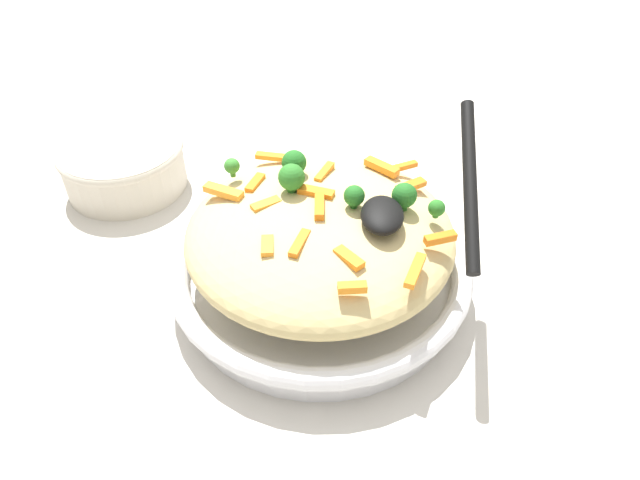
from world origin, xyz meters
name	(u,v)px	position (x,y,z in m)	size (l,w,h in m)	color
ground_plane	(320,287)	(0.00, 0.00, 0.00)	(2.40, 2.40, 0.00)	beige
serving_bowl	(320,270)	(0.00, 0.00, 0.03)	(0.32, 0.32, 0.05)	silver
pasta_mound	(320,233)	(0.00, 0.00, 0.08)	(0.27, 0.27, 0.07)	#D1BA7A
carrot_piece_0	(266,203)	(0.00, -0.05, 0.11)	(0.03, 0.01, 0.01)	orange
carrot_piece_1	(349,258)	(0.07, 0.03, 0.11)	(0.03, 0.01, 0.01)	orange
carrot_piece_2	(316,192)	(-0.02, -0.01, 0.11)	(0.04, 0.01, 0.01)	orange
carrot_piece_3	(352,287)	(0.10, 0.04, 0.11)	(0.02, 0.01, 0.01)	orange
carrot_piece_4	(255,183)	(-0.04, -0.07, 0.11)	(0.03, 0.01, 0.01)	orange
carrot_piece_5	(411,186)	(-0.05, 0.09, 0.11)	(0.03, 0.01, 0.01)	orange
carrot_piece_6	(267,246)	(0.06, -0.04, 0.11)	(0.02, 0.01, 0.01)	orange
carrot_piece_7	(402,167)	(-0.08, 0.08, 0.11)	(0.03, 0.01, 0.01)	orange
carrot_piece_8	(382,167)	(-0.08, 0.06, 0.11)	(0.04, 0.01, 0.01)	orange
carrot_piece_9	(315,206)	(0.01, 0.00, 0.12)	(0.04, 0.01, 0.01)	orange
carrot_piece_10	(272,157)	(-0.09, -0.06, 0.11)	(0.04, 0.01, 0.01)	orange
carrot_piece_11	(300,243)	(0.05, -0.01, 0.11)	(0.04, 0.01, 0.01)	orange
carrot_piece_12	(326,173)	(-0.06, 0.00, 0.11)	(0.03, 0.01, 0.01)	orange
carrot_piece_13	(415,270)	(0.08, 0.09, 0.11)	(0.04, 0.01, 0.01)	orange
carrot_piece_14	(440,238)	(0.04, 0.11, 0.11)	(0.03, 0.01, 0.01)	orange
carrot_piece_15	(223,191)	(-0.02, -0.10, 0.11)	(0.04, 0.01, 0.01)	orange
broccoli_floret_0	(354,196)	(0.00, 0.03, 0.12)	(0.02, 0.02, 0.02)	#205B1C
broccoli_floret_1	(294,163)	(-0.05, -0.03, 0.12)	(0.03, 0.03, 0.03)	#205B1C
broccoli_floret_2	(292,178)	(-0.02, -0.03, 0.13)	(0.03, 0.03, 0.03)	#296820
broccoli_floret_3	(404,196)	(-0.01, 0.08, 0.12)	(0.02, 0.02, 0.03)	#205B1C
broccoli_floret_4	(436,206)	(0.00, 0.11, 0.12)	(0.02, 0.02, 0.02)	#296820
broccoli_floret_5	(232,166)	(-0.05, -0.10, 0.12)	(0.02, 0.02, 0.02)	#377928
serving_spoon	(414,204)	(0.02, 0.09, 0.13)	(0.15, 0.10, 0.09)	black
companion_bowl	(123,163)	(-0.17, -0.27, 0.04)	(0.16, 0.16, 0.06)	beige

